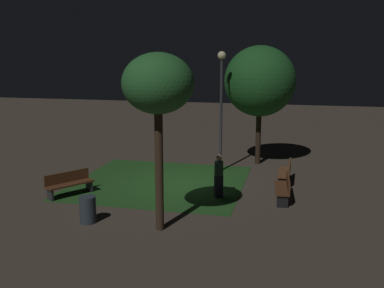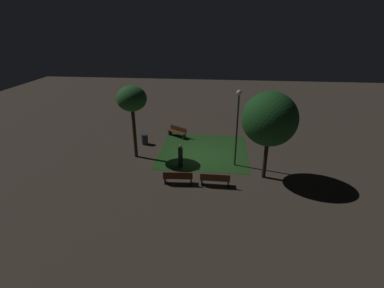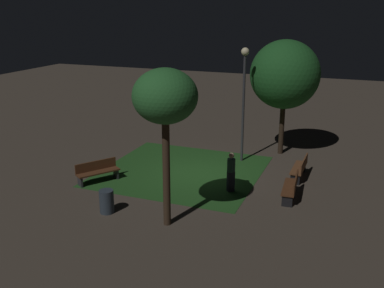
{
  "view_description": "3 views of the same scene",
  "coord_description": "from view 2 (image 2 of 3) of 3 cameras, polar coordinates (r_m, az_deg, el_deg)",
  "views": [
    {
      "loc": [
        -17.17,
        -4.6,
        5.25
      ],
      "look_at": [
        0.71,
        -0.42,
        1.54
      ],
      "focal_mm": 42.58,
      "sensor_mm": 36.0,
      "label": 1
    },
    {
      "loc": [
        1.35,
        -19.55,
        9.31
      ],
      "look_at": [
        -0.65,
        -0.63,
        1.16
      ],
      "focal_mm": 27.15,
      "sensor_mm": 36.0,
      "label": 2
    },
    {
      "loc": [
        -17.22,
        -6.45,
        7.07
      ],
      "look_at": [
        -0.06,
        0.23,
        1.37
      ],
      "focal_mm": 41.98,
      "sensor_mm": 36.0,
      "label": 3
    }
  ],
  "objects": [
    {
      "name": "tree_left_canopy",
      "position": [
        20.43,
        -11.76,
        8.54
      ],
      "size": [
        2.07,
        2.07,
        5.26
      ],
      "color": "#38281C",
      "rests_on": "ground"
    },
    {
      "name": "tree_lawn_side",
      "position": [
        17.79,
        15.02,
        4.75
      ],
      "size": [
        3.31,
        3.31,
        5.57
      ],
      "color": "#2D2116",
      "rests_on": "ground"
    },
    {
      "name": "bench_path_side",
      "position": [
        17.67,
        4.55,
        -6.88
      ],
      "size": [
        1.81,
        0.5,
        0.88
      ],
      "color": "brown",
      "rests_on": "ground"
    },
    {
      "name": "grass_lawn",
      "position": [
        22.4,
        2.26,
        -1.38
      ],
      "size": [
        6.65,
        6.82,
        0.01
      ],
      "primitive_type": "cube",
      "color": "#23511E",
      "rests_on": "ground"
    },
    {
      "name": "bench_lawn_edge",
      "position": [
        17.84,
        -2.77,
        -6.51
      ],
      "size": [
        1.83,
        0.61,
        0.88
      ],
      "color": "#512D19",
      "rests_on": "ground"
    },
    {
      "name": "ground_plane",
      "position": [
        21.7,
        1.88,
        -2.24
      ],
      "size": [
        60.0,
        60.0,
        0.0
      ],
      "primitive_type": "plane",
      "color": "#473D33"
    },
    {
      "name": "lamp_post_plaza_west",
      "position": [
        19.14,
        8.96,
        5.3
      ],
      "size": [
        0.36,
        0.36,
        5.29
      ],
      "color": "#333338",
      "rests_on": "ground"
    },
    {
      "name": "trash_bin",
      "position": [
        23.79,
        -9.27,
        0.93
      ],
      "size": [
        0.51,
        0.51,
        0.85
      ],
      "primitive_type": "cylinder",
      "color": "#2D3842",
      "rests_on": "ground"
    },
    {
      "name": "bench_front_left",
      "position": [
        25.02,
        -2.88,
        2.49
      ],
      "size": [
        1.77,
        1.39,
        0.88
      ],
      "color": "#512D19",
      "rests_on": "ground"
    },
    {
      "name": "pedestrian",
      "position": [
        19.75,
        -2.29,
        -2.19
      ],
      "size": [
        0.33,
        0.34,
        1.61
      ],
      "color": "black",
      "rests_on": "ground"
    }
  ]
}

